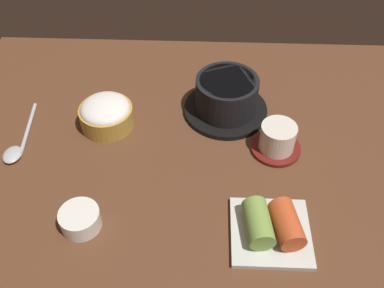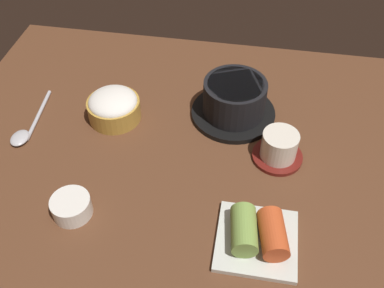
% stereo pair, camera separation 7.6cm
% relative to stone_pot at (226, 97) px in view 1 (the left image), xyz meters
% --- Properties ---
extents(dining_table, '(1.00, 0.76, 0.02)m').
position_rel_stone_pot_xyz_m(dining_table, '(-0.09, -0.11, -0.05)').
color(dining_table, '#56331E').
rests_on(dining_table, ground).
extents(stone_pot, '(0.18, 0.18, 0.09)m').
position_rel_stone_pot_xyz_m(stone_pot, '(0.00, 0.00, 0.00)').
color(stone_pot, black).
rests_on(stone_pot, dining_table).
extents(rice_bowl, '(0.11, 0.11, 0.06)m').
position_rel_stone_pot_xyz_m(rice_bowl, '(-0.25, -0.05, -0.01)').
color(rice_bowl, '#B78C38').
rests_on(rice_bowl, dining_table).
extents(tea_cup_with_saucer, '(0.10, 0.10, 0.06)m').
position_rel_stone_pot_xyz_m(tea_cup_with_saucer, '(0.10, -0.11, -0.01)').
color(tea_cup_with_saucer, maroon).
rests_on(tea_cup_with_saucer, dining_table).
extents(kimchi_plate, '(0.13, 0.13, 0.05)m').
position_rel_stone_pot_xyz_m(kimchi_plate, '(0.07, -0.31, -0.02)').
color(kimchi_plate, silver).
rests_on(kimchi_plate, dining_table).
extents(side_bowl_near, '(0.07, 0.07, 0.04)m').
position_rel_stone_pot_xyz_m(side_bowl_near, '(-0.25, -0.30, -0.02)').
color(side_bowl_near, white).
rests_on(side_bowl_near, dining_table).
extents(spoon, '(0.04, 0.18, 0.01)m').
position_rel_stone_pot_xyz_m(spoon, '(-0.42, -0.13, -0.04)').
color(spoon, '#B7B7BC').
rests_on(spoon, dining_table).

